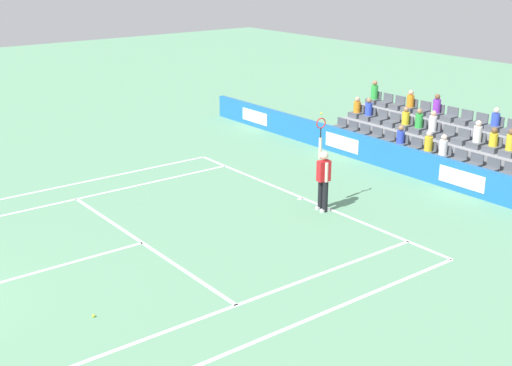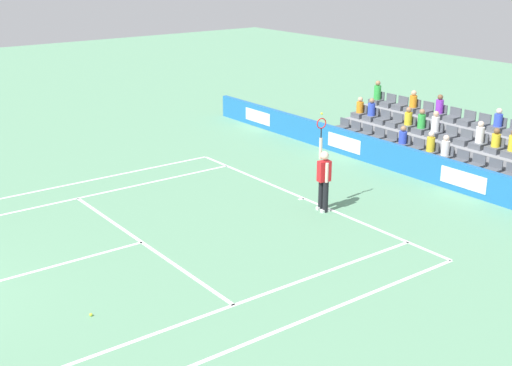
# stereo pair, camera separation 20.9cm
# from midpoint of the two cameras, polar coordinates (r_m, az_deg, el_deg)

# --- Properties ---
(line_baseline) EXTENTS (10.97, 0.10, 0.01)m
(line_baseline) POSITION_cam_midpoint_polar(r_m,az_deg,el_deg) (20.73, 3.66, -1.26)
(line_baseline) COLOR white
(line_baseline) RESTS_ON ground
(line_service) EXTENTS (8.23, 0.10, 0.01)m
(line_service) POSITION_cam_midpoint_polar(r_m,az_deg,el_deg) (17.84, -9.81, -4.94)
(line_service) COLOR white
(line_service) RESTS_ON ground
(line_centre_service) EXTENTS (0.10, 6.40, 0.01)m
(line_centre_service) POSITION_cam_midpoint_polar(r_m,az_deg,el_deg) (16.77, -19.55, -7.43)
(line_centre_service) COLOR white
(line_centre_service) RESTS_ON ground
(line_singles_sideline_left) EXTENTS (0.10, 11.89, 0.01)m
(line_singles_sideline_left) POSITION_cam_midpoint_polar(r_m,az_deg,el_deg) (21.18, -16.17, -1.55)
(line_singles_sideline_left) COLOR white
(line_singles_sideline_left) RESTS_ON ground
(line_singles_sideline_right) EXTENTS (0.10, 11.89, 0.01)m
(line_singles_sideline_right) POSITION_cam_midpoint_polar(r_m,az_deg,el_deg) (14.44, -3.55, -10.70)
(line_singles_sideline_right) COLOR white
(line_singles_sideline_right) RESTS_ON ground
(line_doubles_sideline_left) EXTENTS (0.10, 11.89, 0.01)m
(line_doubles_sideline_left) POSITION_cam_midpoint_polar(r_m,az_deg,el_deg) (22.40, -17.49, -0.57)
(line_doubles_sideline_left) COLOR white
(line_doubles_sideline_left) RESTS_ON ground
(line_doubles_sideline_right) EXTENTS (0.10, 11.89, 0.01)m
(line_doubles_sideline_right) POSITION_cam_midpoint_polar(r_m,az_deg,el_deg) (13.48, -0.19, -13.00)
(line_doubles_sideline_right) COLOR white
(line_doubles_sideline_right) RESTS_ON ground
(line_centre_mark) EXTENTS (0.10, 0.20, 0.01)m
(line_centre_mark) POSITION_cam_midpoint_polar(r_m,az_deg,el_deg) (20.67, 3.45, -1.32)
(line_centre_mark) COLOR white
(line_centre_mark) RESTS_ON ground
(sponsor_barrier) EXTENTS (20.97, 0.22, 0.93)m
(sponsor_barrier) POSITION_cam_midpoint_polar(r_m,az_deg,el_deg) (23.50, 11.59, 2.01)
(sponsor_barrier) COLOR #1E66AD
(sponsor_barrier) RESTS_ON ground
(tennis_player) EXTENTS (0.51, 0.39, 2.85)m
(tennis_player) POSITION_cam_midpoint_polar(r_m,az_deg,el_deg) (19.49, 5.34, 0.44)
(tennis_player) COLOR black
(tennis_player) RESTS_ON ground
(stadium_stand) EXTENTS (8.68, 2.85, 2.21)m
(stadium_stand) POSITION_cam_midpoint_polar(r_m,az_deg,el_deg) (25.22, 15.06, 3.12)
(stadium_stand) COLOR gray
(stadium_stand) RESTS_ON ground
(loose_tennis_ball) EXTENTS (0.07, 0.07, 0.07)m
(loose_tennis_ball) POSITION_cam_midpoint_polar(r_m,az_deg,el_deg) (14.63, -13.84, -10.72)
(loose_tennis_ball) COLOR #D1E533
(loose_tennis_ball) RESTS_ON ground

